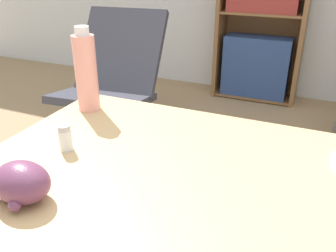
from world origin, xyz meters
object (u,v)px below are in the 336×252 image
(lounge_chair_near, at_px, (113,101))
(bookshelf, at_px, (261,21))
(grape_bunch, at_px, (21,183))
(salt_shaker, at_px, (65,138))
(drink_bottle, at_px, (86,72))

(lounge_chair_near, height_order, bookshelf, bookshelf)
(grape_bunch, xyz_separation_m, salt_shaker, (-0.06, 0.22, -0.01))
(drink_bottle, xyz_separation_m, salt_shaker, (0.11, -0.28, -0.10))
(grape_bunch, bearing_deg, drink_bottle, 108.56)
(drink_bottle, bearing_deg, bookshelf, 84.59)
(drink_bottle, distance_m, bookshelf, 2.29)
(grape_bunch, height_order, salt_shaker, grape_bunch)
(salt_shaker, distance_m, bookshelf, 2.55)
(salt_shaker, xyz_separation_m, lounge_chair_near, (-0.67, 1.30, -0.47))
(drink_bottle, bearing_deg, salt_shaker, -67.98)
(salt_shaker, bearing_deg, bookshelf, 87.67)
(grape_bunch, relative_size, bookshelf, 0.09)
(salt_shaker, relative_size, bookshelf, 0.05)
(drink_bottle, height_order, lounge_chair_near, drink_bottle)
(drink_bottle, height_order, salt_shaker, drink_bottle)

